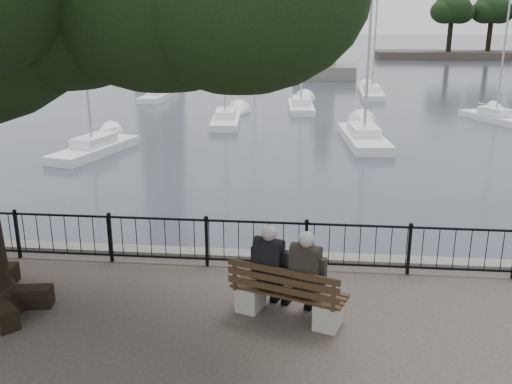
# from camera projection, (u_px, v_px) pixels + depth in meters

# --- Properties ---
(harbor) EXTENTS (260.00, 260.00, 1.20)m
(harbor) POSITION_uv_depth(u_px,v_px,m) (258.00, 279.00, 12.16)
(harbor) COLOR #615F5A
(harbor) RESTS_ON ground
(railing) EXTENTS (22.06, 0.06, 1.00)m
(railing) POSITION_uv_depth(u_px,v_px,m) (256.00, 242.00, 11.37)
(railing) COLOR black
(railing) RESTS_ON ground
(bench) EXTENTS (2.03, 1.21, 1.03)m
(bench) POSITION_uv_depth(u_px,v_px,m) (287.00, 299.00, 9.48)
(bench) COLOR gray
(bench) RESTS_ON ground
(person_left) EXTENTS (0.66, 0.89, 1.63)m
(person_left) POSITION_uv_depth(u_px,v_px,m) (272.00, 271.00, 9.60)
(person_left) COLOR black
(person_left) RESTS_ON ground
(person_right) EXTENTS (0.66, 0.89, 1.63)m
(person_right) POSITION_uv_depth(u_px,v_px,m) (308.00, 279.00, 9.33)
(person_right) COLOR black
(person_right) RESTS_ON ground
(lion_monument) EXTENTS (6.01, 6.01, 8.86)m
(lion_monument) POSITION_uv_depth(u_px,v_px,m) (325.00, 56.00, 56.09)
(lion_monument) COLOR #615F5A
(lion_monument) RESTS_ON ground
(sailboat_a) EXTENTS (2.68, 5.40, 9.79)m
(sailboat_a) POSITION_uv_depth(u_px,v_px,m) (95.00, 147.00, 25.36)
(sailboat_a) COLOR white
(sailboat_a) RESTS_ON ground
(sailboat_b) EXTENTS (2.00, 5.53, 11.46)m
(sailboat_b) POSITION_uv_depth(u_px,v_px,m) (226.00, 118.00, 32.46)
(sailboat_b) COLOR white
(sailboat_b) RESTS_ON ground
(sailboat_c) EXTENTS (2.32, 6.29, 12.14)m
(sailboat_c) POSITION_uv_depth(u_px,v_px,m) (363.00, 136.00, 27.60)
(sailboat_c) COLOR white
(sailboat_c) RESTS_ON ground
(sailboat_d) EXTENTS (3.18, 4.92, 8.67)m
(sailboat_d) POSITION_uv_depth(u_px,v_px,m) (494.00, 117.00, 33.31)
(sailboat_d) COLOR white
(sailboat_d) RESTS_ON ground
(sailboat_e) EXTENTS (1.67, 5.46, 12.13)m
(sailboat_e) POSITION_uv_depth(u_px,v_px,m) (158.00, 94.00, 42.31)
(sailboat_e) COLOR white
(sailboat_e) RESTS_ON ground
(sailboat_f) EXTENTS (1.93, 5.67, 10.51)m
(sailboat_f) POSITION_uv_depth(u_px,v_px,m) (301.00, 105.00, 37.34)
(sailboat_f) COLOR white
(sailboat_f) RESTS_ON ground
(sailboat_g) EXTENTS (1.77, 5.87, 10.22)m
(sailboat_g) POSITION_uv_depth(u_px,v_px,m) (371.00, 93.00, 43.61)
(sailboat_g) COLOR white
(sailboat_g) RESTS_ON ground
(sailboat_h) EXTENTS (3.44, 6.43, 14.14)m
(sailboat_h) POSITION_uv_depth(u_px,v_px,m) (255.00, 81.00, 51.10)
(sailboat_h) COLOR white
(sailboat_h) RESTS_ON ground
(far_shore) EXTENTS (30.00, 8.60, 9.18)m
(far_shore) POSITION_uv_depth(u_px,v_px,m) (488.00, 31.00, 81.38)
(far_shore) COLOR #342E28
(far_shore) RESTS_ON ground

